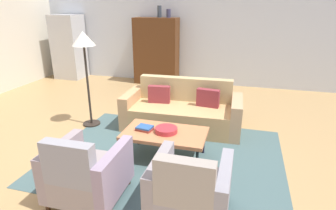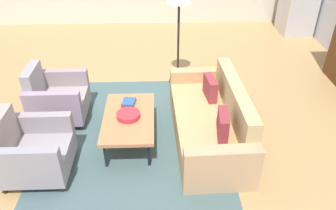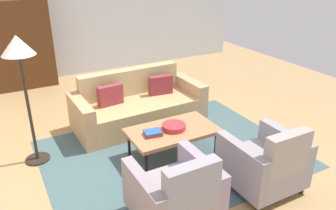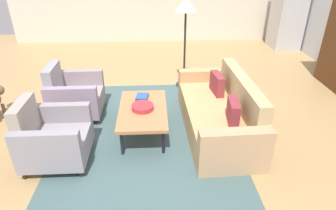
{
  "view_description": "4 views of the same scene",
  "coord_description": "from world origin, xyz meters",
  "px_view_note": "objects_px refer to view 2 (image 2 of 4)",
  "views": [
    {
      "loc": [
        1.49,
        -3.75,
        2.18
      ],
      "look_at": [
        0.32,
        0.42,
        0.59
      ],
      "focal_mm": 29.98,
      "sensor_mm": 36.0,
      "label": 1
    },
    {
      "loc": [
        4.19,
        0.18,
        3.07
      ],
      "look_at": [
        0.71,
        0.31,
        0.76
      ],
      "focal_mm": 35.4,
      "sensor_mm": 36.0,
      "label": 2
    },
    {
      "loc": [
        -1.52,
        -3.75,
        2.56
      ],
      "look_at": [
        0.58,
        0.13,
        0.61
      ],
      "focal_mm": 36.04,
      "sensor_mm": 36.0,
      "label": 3
    },
    {
      "loc": [
        4.19,
        -0.05,
        2.52
      ],
      "look_at": [
        0.71,
        0.13,
        0.61
      ],
      "focal_mm": 31.05,
      "sensor_mm": 36.0,
      "label": 4
    }
  ],
  "objects_px": {
    "book_stack": "(129,103)",
    "floor_lamp": "(179,5)",
    "armchair_left": "(55,99)",
    "couch": "(213,122)",
    "armchair_right": "(31,151)",
    "coffee_table": "(129,118)",
    "fruit_bowl": "(128,115)"
  },
  "relations": [
    {
      "from": "armchair_left",
      "to": "armchair_right",
      "type": "bearing_deg",
      "value": -0.58
    },
    {
      "from": "fruit_bowl",
      "to": "coffee_table",
      "type": "bearing_deg",
      "value": -180.0
    },
    {
      "from": "armchair_right",
      "to": "book_stack",
      "type": "bearing_deg",
      "value": 127.93
    },
    {
      "from": "armchair_left",
      "to": "fruit_bowl",
      "type": "height_order",
      "value": "armchair_left"
    },
    {
      "from": "armchair_right",
      "to": "armchair_left",
      "type": "bearing_deg",
      "value": 179.81
    },
    {
      "from": "book_stack",
      "to": "armchair_left",
      "type": "bearing_deg",
      "value": -104.46
    },
    {
      "from": "coffee_table",
      "to": "fruit_bowl",
      "type": "height_order",
      "value": "fruit_bowl"
    },
    {
      "from": "coffee_table",
      "to": "fruit_bowl",
      "type": "relative_size",
      "value": 3.72
    },
    {
      "from": "coffee_table",
      "to": "fruit_bowl",
      "type": "xyz_separation_m",
      "value": [
        0.02,
        0.0,
        0.07
      ]
    },
    {
      "from": "coffee_table",
      "to": "armchair_right",
      "type": "relative_size",
      "value": 1.36
    },
    {
      "from": "coffee_table",
      "to": "fruit_bowl",
      "type": "distance_m",
      "value": 0.07
    },
    {
      "from": "armchair_left",
      "to": "floor_lamp",
      "type": "relative_size",
      "value": 0.51
    },
    {
      "from": "armchair_right",
      "to": "floor_lamp",
      "type": "relative_size",
      "value": 0.51
    },
    {
      "from": "couch",
      "to": "floor_lamp",
      "type": "xyz_separation_m",
      "value": [
        -1.68,
        -0.4,
        1.16
      ]
    },
    {
      "from": "fruit_bowl",
      "to": "book_stack",
      "type": "distance_m",
      "value": 0.32
    },
    {
      "from": "book_stack",
      "to": "floor_lamp",
      "type": "relative_size",
      "value": 0.15
    },
    {
      "from": "armchair_left",
      "to": "book_stack",
      "type": "bearing_deg",
      "value": 74.96
    },
    {
      "from": "floor_lamp",
      "to": "couch",
      "type": "bearing_deg",
      "value": 13.47
    },
    {
      "from": "coffee_table",
      "to": "armchair_left",
      "type": "distance_m",
      "value": 1.31
    },
    {
      "from": "couch",
      "to": "coffee_table",
      "type": "height_order",
      "value": "couch"
    },
    {
      "from": "armchair_left",
      "to": "floor_lamp",
      "type": "xyz_separation_m",
      "value": [
        -1.08,
        1.95,
        1.1
      ]
    },
    {
      "from": "couch",
      "to": "coffee_table",
      "type": "bearing_deg",
      "value": 88.2
    },
    {
      "from": "armchair_right",
      "to": "fruit_bowl",
      "type": "xyz_separation_m",
      "value": [
        -0.58,
        1.17,
        0.11
      ]
    },
    {
      "from": "couch",
      "to": "fruit_bowl",
      "type": "height_order",
      "value": "couch"
    },
    {
      "from": "armchair_right",
      "to": "couch",
      "type": "bearing_deg",
      "value": 104.19
    },
    {
      "from": "fruit_bowl",
      "to": "floor_lamp",
      "type": "height_order",
      "value": "floor_lamp"
    },
    {
      "from": "coffee_table",
      "to": "armchair_right",
      "type": "xyz_separation_m",
      "value": [
        0.6,
        -1.17,
        -0.04
      ]
    },
    {
      "from": "armchair_left",
      "to": "couch",
      "type": "bearing_deg",
      "value": 75.2
    },
    {
      "from": "armchair_right",
      "to": "floor_lamp",
      "type": "height_order",
      "value": "floor_lamp"
    },
    {
      "from": "armchair_right",
      "to": "floor_lamp",
      "type": "distance_m",
      "value": 3.2
    },
    {
      "from": "couch",
      "to": "book_stack",
      "type": "xyz_separation_m",
      "value": [
        -0.3,
        -1.2,
        0.16
      ]
    },
    {
      "from": "couch",
      "to": "armchair_right",
      "type": "bearing_deg",
      "value": 102.44
    }
  ]
}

